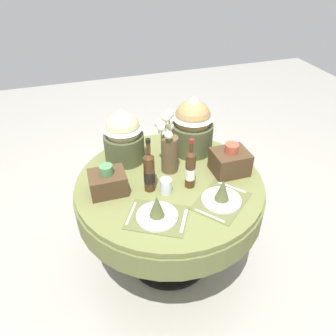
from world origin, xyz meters
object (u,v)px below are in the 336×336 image
object	(u,v)px
place_setting_right	(222,195)
woven_basket_side_left	(108,182)
woven_basket_side_right	(230,161)
wine_bottle_left	(190,169)
wine_bottle_centre	(149,172)
tumbler_near_left	(166,186)
place_setting_left	(157,212)
flower_vase	(168,146)
dining_table	(169,196)
gift_tub_back_left	(123,133)
gift_tub_back_right	(193,123)

from	to	relation	value
place_setting_right	woven_basket_side_left	bearing A→B (deg)	154.42
place_setting_right	woven_basket_side_right	bearing A→B (deg)	56.03
wine_bottle_left	wine_bottle_centre	xyz separation A→B (m)	(-0.25, 0.04, 0.00)
woven_basket_side_right	tumbler_near_left	bearing A→B (deg)	-170.32
place_setting_left	flower_vase	world-z (taller)	flower_vase
flower_vase	woven_basket_side_left	bearing A→B (deg)	-165.89
flower_vase	wine_bottle_left	distance (m)	0.23
place_setting_right	wine_bottle_centre	world-z (taller)	wine_bottle_centre
woven_basket_side_left	place_setting_left	bearing A→B (deg)	-55.10
dining_table	wine_bottle_centre	distance (m)	0.31
tumbler_near_left	flower_vase	bearing A→B (deg)	68.73
wine_bottle_centre	flower_vase	bearing A→B (deg)	43.51
wine_bottle_left	woven_basket_side_right	bearing A→B (deg)	11.83
place_setting_right	gift_tub_back_left	xyz separation A→B (m)	(-0.46, 0.63, 0.16)
flower_vase	gift_tub_back_right	size ratio (longest dim) A/B	1.02
place_setting_left	wine_bottle_centre	xyz separation A→B (m)	(0.03, 0.26, 0.09)
wine_bottle_left	woven_basket_side_right	size ratio (longest dim) A/B	1.48
place_setting_left	tumbler_near_left	world-z (taller)	place_setting_left
place_setting_left	place_setting_right	size ratio (longest dim) A/B	0.99
place_setting_left	wine_bottle_centre	distance (m)	0.28
wine_bottle_centre	gift_tub_back_right	world-z (taller)	gift_tub_back_right
place_setting_left	gift_tub_back_right	size ratio (longest dim) A/B	0.98
dining_table	gift_tub_back_left	xyz separation A→B (m)	(-0.22, 0.34, 0.34)
tumbler_near_left	woven_basket_side_right	world-z (taller)	woven_basket_side_right
wine_bottle_left	woven_basket_side_left	bearing A→B (deg)	168.48
flower_vase	gift_tub_back_left	bearing A→B (deg)	139.51
wine_bottle_left	wine_bottle_centre	world-z (taller)	wine_bottle_centre
woven_basket_side_left	woven_basket_side_right	world-z (taller)	woven_basket_side_right
flower_vase	wine_bottle_left	xyz separation A→B (m)	(0.08, -0.21, -0.05)
gift_tub_back_right	woven_basket_side_right	world-z (taller)	gift_tub_back_right
tumbler_near_left	dining_table	bearing A→B (deg)	62.09
gift_tub_back_left	woven_basket_side_right	xyz separation A→B (m)	(0.64, -0.37, -0.12)
flower_vase	wine_bottle_left	bearing A→B (deg)	-70.23
gift_tub_back_left	woven_basket_side_right	world-z (taller)	gift_tub_back_left
gift_tub_back_right	wine_bottle_centre	bearing A→B (deg)	-139.49
gift_tub_back_right	woven_basket_side_right	xyz separation A→B (m)	(0.15, -0.33, -0.14)
gift_tub_back_left	place_setting_left	bearing A→B (deg)	-85.47
place_setting_right	woven_basket_side_left	distance (m)	0.71
tumbler_near_left	gift_tub_back_right	xyz separation A→B (m)	(0.33, 0.41, 0.18)
wine_bottle_centre	woven_basket_side_left	bearing A→B (deg)	166.48
wine_bottle_centre	gift_tub_back_left	size ratio (longest dim) A/B	0.92
place_setting_right	flower_vase	size ratio (longest dim) A/B	0.97
flower_vase	woven_basket_side_right	xyz separation A→B (m)	(0.38, -0.15, -0.10)
gift_tub_back_left	gift_tub_back_right	xyz separation A→B (m)	(0.50, -0.03, 0.02)
gift_tub_back_right	woven_basket_side_left	world-z (taller)	gift_tub_back_right
woven_basket_side_right	gift_tub_back_right	bearing A→B (deg)	113.59
place_setting_right	woven_basket_side_right	distance (m)	0.32
dining_table	wine_bottle_centre	bearing A→B (deg)	-161.50
wine_bottle_left	gift_tub_back_right	bearing A→B (deg)	67.72
dining_table	wine_bottle_left	bearing A→B (deg)	-40.36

